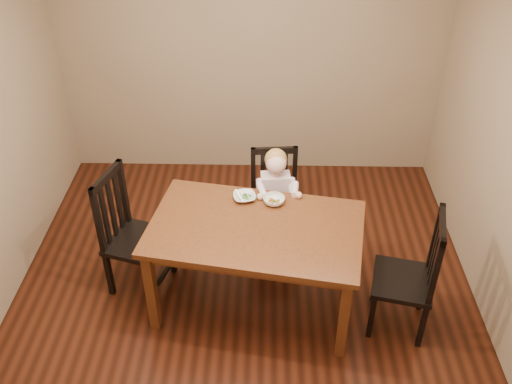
{
  "coord_description": "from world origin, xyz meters",
  "views": [
    {
      "loc": [
        0.18,
        -3.58,
        3.64
      ],
      "look_at": [
        0.09,
        0.25,
        0.87
      ],
      "focal_mm": 40.0,
      "sensor_mm": 36.0,
      "label": 1
    }
  ],
  "objects_px": {
    "toddler": "(275,194)",
    "bowl_peas": "(244,197)",
    "dining_table": "(256,236)",
    "chair_left": "(131,234)",
    "chair_child": "(275,204)",
    "bowl_veg": "(274,200)",
    "chair_right": "(411,276)"
  },
  "relations": [
    {
      "from": "chair_child",
      "to": "bowl_peas",
      "type": "height_order",
      "value": "chair_child"
    },
    {
      "from": "chair_left",
      "to": "bowl_veg",
      "type": "bearing_deg",
      "value": 110.2
    },
    {
      "from": "toddler",
      "to": "chair_child",
      "type": "bearing_deg",
      "value": -90.0
    },
    {
      "from": "chair_left",
      "to": "chair_child",
      "type": "bearing_deg",
      "value": 129.47
    },
    {
      "from": "dining_table",
      "to": "chair_left",
      "type": "relative_size",
      "value": 1.6
    },
    {
      "from": "toddler",
      "to": "bowl_peas",
      "type": "height_order",
      "value": "toddler"
    },
    {
      "from": "bowl_veg",
      "to": "chair_child",
      "type": "bearing_deg",
      "value": 88.1
    },
    {
      "from": "bowl_peas",
      "to": "toddler",
      "type": "bearing_deg",
      "value": 52.29
    },
    {
      "from": "dining_table",
      "to": "chair_left",
      "type": "bearing_deg",
      "value": 167.95
    },
    {
      "from": "chair_left",
      "to": "bowl_peas",
      "type": "height_order",
      "value": "chair_left"
    },
    {
      "from": "chair_left",
      "to": "bowl_peas",
      "type": "bearing_deg",
      "value": 113.95
    },
    {
      "from": "chair_left",
      "to": "toddler",
      "type": "height_order",
      "value": "chair_left"
    },
    {
      "from": "chair_right",
      "to": "bowl_veg",
      "type": "bearing_deg",
      "value": 76.85
    },
    {
      "from": "chair_left",
      "to": "toddler",
      "type": "xyz_separation_m",
      "value": [
        1.22,
        0.47,
        0.1
      ]
    },
    {
      "from": "chair_right",
      "to": "bowl_peas",
      "type": "bearing_deg",
      "value": 79.42
    },
    {
      "from": "dining_table",
      "to": "chair_child",
      "type": "relative_size",
      "value": 1.77
    },
    {
      "from": "bowl_veg",
      "to": "dining_table",
      "type": "bearing_deg",
      "value": -115.32
    },
    {
      "from": "dining_table",
      "to": "chair_left",
      "type": "height_order",
      "value": "chair_left"
    },
    {
      "from": "dining_table",
      "to": "bowl_peas",
      "type": "distance_m",
      "value": 0.38
    },
    {
      "from": "chair_right",
      "to": "bowl_peas",
      "type": "xyz_separation_m",
      "value": [
        -1.31,
        0.57,
        0.32
      ]
    },
    {
      "from": "bowl_peas",
      "to": "bowl_veg",
      "type": "xyz_separation_m",
      "value": [
        0.24,
        -0.05,
        0.01
      ]
    },
    {
      "from": "dining_table",
      "to": "toddler",
      "type": "xyz_separation_m",
      "value": [
        0.16,
        0.69,
        -0.09
      ]
    },
    {
      "from": "chair_child",
      "to": "chair_right",
      "type": "xyz_separation_m",
      "value": [
        1.05,
        -0.96,
        0.04
      ]
    },
    {
      "from": "chair_right",
      "to": "toddler",
      "type": "height_order",
      "value": "chair_right"
    },
    {
      "from": "chair_left",
      "to": "bowl_peas",
      "type": "distance_m",
      "value": 1.01
    },
    {
      "from": "dining_table",
      "to": "bowl_veg",
      "type": "relative_size",
      "value": 10.06
    },
    {
      "from": "chair_right",
      "to": "bowl_veg",
      "type": "height_order",
      "value": "chair_right"
    },
    {
      "from": "toddler",
      "to": "chair_left",
      "type": "bearing_deg",
      "value": 16.01
    },
    {
      "from": "toddler",
      "to": "bowl_peas",
      "type": "distance_m",
      "value": 0.48
    },
    {
      "from": "dining_table",
      "to": "chair_child",
      "type": "height_order",
      "value": "chair_child"
    },
    {
      "from": "chair_child",
      "to": "bowl_veg",
      "type": "height_order",
      "value": "chair_child"
    },
    {
      "from": "bowl_peas",
      "to": "chair_child",
      "type": "bearing_deg",
      "value": 56.56
    }
  ]
}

